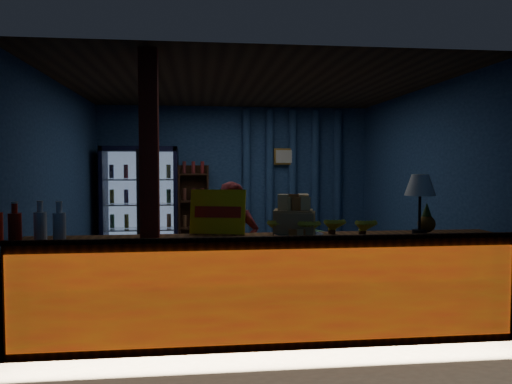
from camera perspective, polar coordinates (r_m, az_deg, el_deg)
ground at (r=6.57m, az=-1.00°, el=-11.00°), size 4.60×4.60×0.00m
room_walls at (r=6.38m, az=-1.01°, el=2.82°), size 4.60×4.60×4.60m
counter at (r=4.62m, az=1.39°, el=-10.95°), size 4.40×0.57×0.99m
support_post at (r=4.47m, az=-12.05°, el=-0.77°), size 0.16×0.16×2.60m
beverage_cooler at (r=8.34m, az=-13.00°, el=-1.59°), size 1.20×0.62×1.90m
bottle_shelf at (r=8.44m, az=-7.13°, el=-2.43°), size 0.50×0.28×1.60m
curtain_folds at (r=8.65m, az=4.19°, el=1.07°), size 1.74×0.14×2.50m
framed_picture at (r=8.57m, az=3.27°, el=4.07°), size 0.36×0.04×0.28m
shopkeeper at (r=5.12m, az=-2.58°, el=-6.84°), size 0.54×0.38×1.43m
green_chair at (r=7.89m, az=5.39°, el=-6.47°), size 0.80×0.82×0.59m
side_table at (r=8.17m, az=5.99°, el=-6.42°), size 0.59×0.46×0.60m
yellow_sign at (r=4.69m, az=-4.40°, el=-2.28°), size 0.53×0.23×0.42m
soda_bottles at (r=4.61m, az=-24.63°, el=-3.51°), size 0.64×0.19×0.34m
snack_box_left at (r=4.66m, az=4.28°, el=-3.24°), size 0.42×0.37×0.38m
snack_box_centre at (r=4.62m, az=4.62°, el=-3.40°), size 0.40×0.36×0.35m
pastry_tray at (r=4.57m, az=4.89°, el=-4.73°), size 0.46×0.46×0.07m
banana_bunches at (r=4.64m, az=7.40°, el=-3.92°), size 1.02×0.29×0.17m
table_lamp at (r=4.88m, az=18.24°, el=0.50°), size 0.29×0.29×0.56m
pineapple at (r=4.99m, az=18.91°, el=-3.17°), size 0.16×0.16×0.28m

